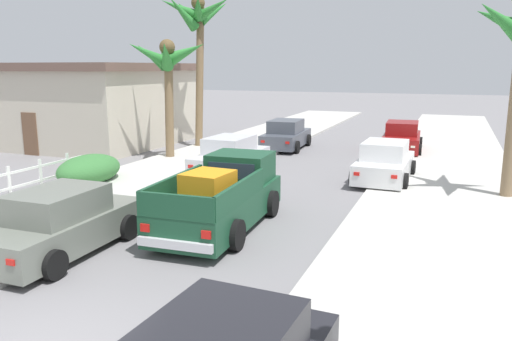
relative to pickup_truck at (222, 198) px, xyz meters
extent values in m
cube|color=beige|center=(-4.90, 5.20, -0.75)|extent=(5.09, 60.00, 0.12)
cube|color=beige|center=(5.58, 5.20, -0.75)|extent=(5.09, 60.00, 0.12)
cube|color=silver|center=(-3.76, 5.20, -0.76)|extent=(0.16, 60.00, 0.10)
cube|color=silver|center=(4.43, 5.20, -0.76)|extent=(0.16, 60.00, 0.10)
cube|color=#19472D|center=(0.01, -0.18, -0.21)|extent=(2.19, 5.19, 0.80)
cube|color=#19472D|center=(-0.07, 1.42, 0.59)|extent=(1.80, 1.59, 0.80)
cube|color=#283342|center=(-0.03, 0.66, 0.61)|extent=(1.38, 0.13, 0.44)
cube|color=#283342|center=(-0.11, 2.18, 0.61)|extent=(1.46, 0.14, 0.48)
cube|color=#19472D|center=(-0.85, -1.08, 0.47)|extent=(0.27, 3.30, 0.56)
cube|color=#19472D|center=(0.96, -0.99, 0.47)|extent=(0.27, 3.30, 0.56)
cube|color=#19472D|center=(0.14, -2.68, 0.47)|extent=(1.88, 0.20, 0.56)
cube|color=silver|center=(0.15, -2.77, -0.37)|extent=(1.83, 0.22, 0.20)
cylinder|color=black|center=(-1.05, 1.30, -0.43)|extent=(0.30, 0.77, 0.76)
cylinder|color=black|center=(0.91, 1.40, -0.43)|extent=(0.30, 0.77, 0.76)
cylinder|color=black|center=(-0.90, -1.63, -0.43)|extent=(0.30, 0.77, 0.76)
cylinder|color=black|center=(1.06, -1.53, -0.43)|extent=(0.30, 0.77, 0.76)
cube|color=red|center=(-0.60, -2.78, -0.07)|extent=(0.22, 0.05, 0.18)
cube|color=red|center=(0.89, -2.70, -0.07)|extent=(0.22, 0.05, 0.18)
cube|color=orange|center=(0.05, -0.92, 0.54)|extent=(1.13, 1.25, 0.70)
cube|color=silver|center=(3.35, 7.27, -0.28)|extent=(1.84, 4.23, 0.72)
cube|color=silver|center=(3.35, 7.17, 0.40)|extent=(1.56, 2.13, 0.64)
cube|color=#283342|center=(3.36, 8.14, 0.38)|extent=(1.37, 0.11, 0.52)
cube|color=#283342|center=(3.33, 6.20, 0.38)|extent=(1.34, 0.11, 0.50)
cylinder|color=black|center=(2.47, 8.59, -0.49)|extent=(0.23, 0.64, 0.64)
cylinder|color=black|center=(4.27, 8.56, -0.49)|extent=(0.23, 0.64, 0.64)
cylinder|color=black|center=(2.42, 5.99, -0.49)|extent=(0.23, 0.64, 0.64)
cylinder|color=black|center=(4.22, 5.95, -0.49)|extent=(0.23, 0.64, 0.64)
cube|color=red|center=(2.67, 5.17, -0.17)|extent=(0.20, 0.04, 0.12)
cube|color=white|center=(2.77, 9.39, -0.21)|extent=(0.20, 0.04, 0.10)
cube|color=red|center=(3.94, 5.15, -0.17)|extent=(0.20, 0.04, 0.12)
cube|color=white|center=(4.00, 9.37, -0.21)|extent=(0.20, 0.04, 0.10)
cube|color=#283342|center=(3.45, -6.42, 0.38)|extent=(1.34, 0.14, 0.50)
cube|color=red|center=(4.12, -5.41, -0.17)|extent=(0.20, 0.05, 0.12)
cube|color=red|center=(2.86, -5.35, -0.17)|extent=(0.20, 0.05, 0.12)
cube|color=#474C56|center=(-2.54, 13.24, -0.28)|extent=(1.98, 4.29, 0.72)
cube|color=#474C56|center=(-2.53, 13.14, 0.40)|extent=(1.63, 2.18, 0.64)
cube|color=#283342|center=(-2.58, 14.11, 0.38)|extent=(1.37, 0.15, 0.52)
cube|color=#283342|center=(-2.48, 12.17, 0.38)|extent=(1.34, 0.15, 0.50)
cylinder|color=black|center=(-3.51, 14.49, -0.49)|extent=(0.25, 0.65, 0.64)
cylinder|color=black|center=(-1.71, 14.59, -0.49)|extent=(0.25, 0.65, 0.64)
cylinder|color=black|center=(-3.37, 11.89, -0.49)|extent=(0.25, 0.65, 0.64)
cylinder|color=black|center=(-1.57, 11.99, -0.49)|extent=(0.25, 0.65, 0.64)
cube|color=red|center=(-3.06, 11.10, -0.17)|extent=(0.20, 0.05, 0.12)
cube|color=white|center=(-3.26, 15.31, -0.21)|extent=(0.20, 0.05, 0.10)
cube|color=red|center=(-1.79, 11.17, -0.17)|extent=(0.20, 0.05, 0.12)
cube|color=white|center=(-2.03, 15.38, -0.21)|extent=(0.20, 0.05, 0.10)
cube|color=silver|center=(-2.62, 6.30, -0.28)|extent=(1.88, 4.25, 0.72)
cube|color=silver|center=(-2.62, 6.20, 0.40)|extent=(1.58, 2.14, 0.64)
cube|color=#283342|center=(-2.59, 7.17, 0.38)|extent=(1.37, 0.12, 0.52)
cube|color=#283342|center=(-2.65, 5.23, 0.38)|extent=(1.34, 0.12, 0.50)
cylinder|color=black|center=(-3.48, 7.63, -0.49)|extent=(0.24, 0.65, 0.64)
cylinder|color=black|center=(-1.68, 7.58, -0.49)|extent=(0.24, 0.65, 0.64)
cylinder|color=black|center=(-3.55, 5.02, -0.49)|extent=(0.24, 0.65, 0.64)
cylinder|color=black|center=(-1.75, 4.97, -0.49)|extent=(0.24, 0.65, 0.64)
cube|color=red|center=(-3.31, 4.21, -0.17)|extent=(0.20, 0.05, 0.12)
cube|color=white|center=(-3.17, 8.43, -0.21)|extent=(0.20, 0.05, 0.10)
cube|color=red|center=(-2.04, 4.17, -0.17)|extent=(0.20, 0.05, 0.12)
cube|color=white|center=(-1.94, 8.39, -0.21)|extent=(0.20, 0.05, 0.10)
cube|color=slate|center=(-2.64, -3.14, -0.28)|extent=(1.85, 4.24, 0.72)
cube|color=slate|center=(-2.64, -3.24, 0.40)|extent=(1.56, 2.13, 0.64)
cube|color=#283342|center=(-2.66, -2.27, 0.38)|extent=(1.37, 0.11, 0.52)
cube|color=#283342|center=(-2.62, -4.21, 0.38)|extent=(1.34, 0.11, 0.50)
cylinder|color=black|center=(-3.57, -1.85, -0.49)|extent=(0.23, 0.64, 0.64)
cylinder|color=black|center=(-1.77, -1.82, -0.49)|extent=(0.23, 0.64, 0.64)
cylinder|color=black|center=(-1.71, -4.42, -0.49)|extent=(0.23, 0.64, 0.64)
cube|color=white|center=(-3.30, -1.04, -0.21)|extent=(0.20, 0.04, 0.10)
cube|color=red|center=(-1.96, -5.23, -0.17)|extent=(0.20, 0.04, 0.12)
cube|color=white|center=(-2.07, -1.01, -0.21)|extent=(0.20, 0.04, 0.10)
cube|color=maroon|center=(3.27, 14.41, -0.28)|extent=(1.97, 4.28, 0.72)
cube|color=maroon|center=(3.26, 14.51, 0.40)|extent=(1.62, 2.17, 0.64)
cube|color=#283342|center=(3.31, 13.54, 0.38)|extent=(1.37, 0.15, 0.52)
cube|color=#283342|center=(3.21, 15.48, 0.38)|extent=(1.34, 0.15, 0.50)
cylinder|color=black|center=(4.23, 13.15, -0.49)|extent=(0.25, 0.65, 0.64)
cylinder|color=black|center=(2.43, 13.06, -0.49)|extent=(0.25, 0.65, 0.64)
cylinder|color=black|center=(4.10, 15.75, -0.49)|extent=(0.25, 0.65, 0.64)
cylinder|color=black|center=(2.30, 15.67, -0.49)|extent=(0.25, 0.65, 0.64)
cube|color=red|center=(3.79, 16.55, -0.17)|extent=(0.20, 0.05, 0.12)
cube|color=white|center=(3.99, 12.33, -0.21)|extent=(0.20, 0.05, 0.10)
cube|color=red|center=(2.53, 16.49, -0.17)|extent=(0.20, 0.05, 0.12)
cube|color=white|center=(2.76, 12.27, -0.21)|extent=(0.20, 0.05, 0.10)
cylinder|color=brown|center=(-7.02, 12.09, 2.94)|extent=(0.39, 0.95, 7.51)
cone|color=#2D7F33|center=(-6.07, 11.98, 6.40)|extent=(2.03, 0.79, 1.29)
cone|color=#2D7F33|center=(-6.52, 12.90, 6.28)|extent=(1.47, 1.91, 1.48)
cone|color=#2D7F33|center=(-7.23, 12.88, 6.37)|extent=(0.99, 1.77, 1.31)
cone|color=#2D7F33|center=(-7.81, 12.36, 6.32)|extent=(1.79, 1.07, 1.40)
cone|color=#2D7F33|center=(-7.87, 11.65, 6.42)|extent=(2.02, 1.42, 1.25)
cone|color=#2D7F33|center=(-7.39, 11.12, 6.12)|extent=(1.22, 2.03, 1.77)
cone|color=#2D7F33|center=(-6.67, 11.42, 6.37)|extent=(1.22, 1.66, 1.30)
sphere|color=brown|center=(-7.02, 12.09, 6.69)|extent=(0.71, 0.71, 0.71)
cylinder|color=brown|center=(-6.70, 8.41, 1.76)|extent=(0.39, 0.56, 5.16)
cone|color=#2D7F33|center=(-5.64, 8.25, 4.07)|extent=(2.27, 0.89, 1.27)
cone|color=#2D7F33|center=(-6.28, 9.15, 4.13)|extent=(1.36, 1.84, 1.14)
cone|color=#2D7F33|center=(-7.28, 9.08, 3.98)|extent=(1.61, 1.73, 1.40)
cone|color=#2D7F33|center=(-7.56, 8.41, 3.97)|extent=(1.77, 0.57, 1.41)
cone|color=#2D7F33|center=(-7.19, 7.58, 4.05)|extent=(1.49, 1.99, 1.30)
cone|color=#2D7F33|center=(-6.25, 7.55, 3.97)|extent=(1.40, 2.00, 1.43)
sphere|color=brown|center=(-6.70, 8.41, 4.34)|extent=(0.71, 0.71, 0.71)
cone|color=#2D7F33|center=(6.75, 6.71, 4.97)|extent=(1.82, 1.74, 1.20)
cone|color=#2D7F33|center=(6.75, 5.52, 4.87)|extent=(1.76, 1.56, 1.36)
cube|color=white|center=(-7.77, 0.06, -0.26)|extent=(0.05, 0.12, 1.10)
cube|color=white|center=(-7.77, 1.41, -0.26)|extent=(0.05, 0.12, 1.10)
cube|color=white|center=(-7.77, 2.76, -0.26)|extent=(0.05, 0.12, 1.10)
cube|color=beige|center=(-13.57, 11.04, 1.22)|extent=(9.35, 8.67, 4.07)
cube|color=brown|center=(-13.57, 11.04, 3.45)|extent=(9.85, 9.17, 0.40)
cube|color=brown|center=(-13.57, 6.69, 0.24)|extent=(0.90, 0.06, 2.10)
ellipsoid|color=#387538|center=(-6.75, 2.74, -0.26)|extent=(1.80, 2.80, 1.10)
camera|label=1|loc=(5.64, -11.79, 3.46)|focal=35.02mm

